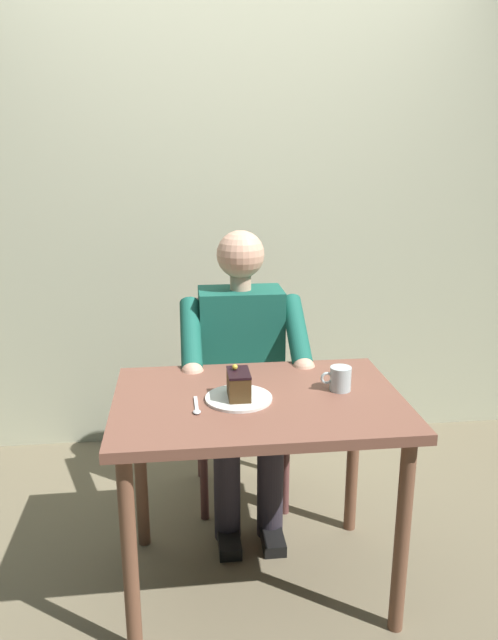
{
  "coord_description": "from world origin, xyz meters",
  "views": [
    {
      "loc": [
        0.25,
        1.89,
        1.58
      ],
      "look_at": [
        0.02,
        -0.1,
        1.01
      ],
      "focal_mm": 33.53,
      "sensor_mm": 36.0,
      "label": 1
    }
  ],
  "objects_px": {
    "dining_table": "(258,424)",
    "dessert_spoon": "(197,408)",
    "cake_slice": "(239,384)",
    "chair": "(239,388)",
    "seated_person": "(243,371)",
    "coffee_cup": "(340,378)"
  },
  "relations": [
    {
      "from": "cake_slice",
      "to": "dessert_spoon",
      "type": "bearing_deg",
      "value": 22.64
    },
    {
      "from": "dining_table",
      "to": "cake_slice",
      "type": "xyz_separation_m",
      "value": [
        0.07,
        0.01,
        0.16
      ]
    },
    {
      "from": "dining_table",
      "to": "seated_person",
      "type": "relative_size",
      "value": 0.79
    },
    {
      "from": "cake_slice",
      "to": "coffee_cup",
      "type": "distance_m",
      "value": 0.37
    },
    {
      "from": "dining_table",
      "to": "coffee_cup",
      "type": "xyz_separation_m",
      "value": [
        -0.3,
        -0.03,
        0.15
      ]
    },
    {
      "from": "dessert_spoon",
      "to": "cake_slice",
      "type": "bearing_deg",
      "value": -157.36
    },
    {
      "from": "dining_table",
      "to": "coffee_cup",
      "type": "distance_m",
      "value": 0.33
    },
    {
      "from": "seated_person",
      "to": "dessert_spoon",
      "type": "relative_size",
      "value": 8.77
    },
    {
      "from": "dining_table",
      "to": "cake_slice",
      "type": "distance_m",
      "value": 0.17
    },
    {
      "from": "cake_slice",
      "to": "chair",
      "type": "bearing_deg",
      "value": -95.71
    },
    {
      "from": "chair",
      "to": "cake_slice",
      "type": "bearing_deg",
      "value": 84.29
    },
    {
      "from": "dining_table",
      "to": "dessert_spoon",
      "type": "distance_m",
      "value": 0.25
    },
    {
      "from": "dining_table",
      "to": "seated_person",
      "type": "height_order",
      "value": "seated_person"
    },
    {
      "from": "dining_table",
      "to": "chair",
      "type": "bearing_deg",
      "value": -90.0
    },
    {
      "from": "cake_slice",
      "to": "dining_table",
      "type": "bearing_deg",
      "value": -170.16
    },
    {
      "from": "cake_slice",
      "to": "coffee_cup",
      "type": "height_order",
      "value": "cake_slice"
    },
    {
      "from": "seated_person",
      "to": "dining_table",
      "type": "bearing_deg",
      "value": 90.0
    },
    {
      "from": "chair",
      "to": "dessert_spoon",
      "type": "bearing_deg",
      "value": 74.08
    },
    {
      "from": "coffee_cup",
      "to": "seated_person",
      "type": "bearing_deg",
      "value": -58.31
    },
    {
      "from": "dessert_spoon",
      "to": "dining_table",
      "type": "bearing_deg",
      "value": -161.29
    },
    {
      "from": "chair",
      "to": "dessert_spoon",
      "type": "relative_size",
      "value": 6.38
    },
    {
      "from": "dining_table",
      "to": "dessert_spoon",
      "type": "xyz_separation_m",
      "value": [
        0.22,
        0.07,
        0.11
      ]
    }
  ]
}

